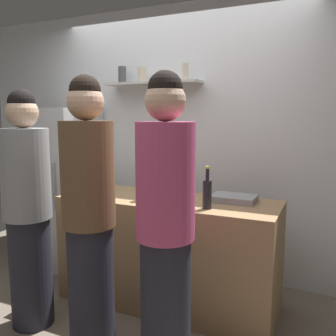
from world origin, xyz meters
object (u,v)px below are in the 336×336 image
object	(u,v)px
person_brown_jacket	(89,217)
wine_bottle_pale_glass	(110,178)
utensil_holder	(168,194)
water_bottle_plastic	(143,189)
refrigerator	(65,187)
baking_pan	(234,198)
person_pink_top	(165,229)
wine_bottle_dark_glass	(207,193)
person_grey_hoodie	(28,212)

from	to	relation	value
person_brown_jacket	wine_bottle_pale_glass	bearing A→B (deg)	-4.90
utensil_holder	water_bottle_plastic	distance (m)	0.19
utensil_holder	person_brown_jacket	world-z (taller)	person_brown_jacket
refrigerator	wine_bottle_pale_glass	size ratio (longest dim) A/B	5.31
baking_pan	wine_bottle_pale_glass	size ratio (longest dim) A/B	1.11
wine_bottle_pale_glass	baking_pan	bearing A→B (deg)	3.80
refrigerator	person_pink_top	distance (m)	1.99
baking_pan	wine_bottle_dark_glass	xyz separation A→B (m)	(-0.12, -0.29, 0.09)
baking_pan	wine_bottle_dark_glass	bearing A→B (deg)	-112.28
baking_pan	water_bottle_plastic	size ratio (longest dim) A/B	1.71
person_grey_hoodie	water_bottle_plastic	bearing A→B (deg)	-154.41
refrigerator	wine_bottle_dark_glass	world-z (taller)	refrigerator
refrigerator	wine_bottle_pale_glass	xyz separation A→B (m)	(0.75, -0.28, 0.19)
person_brown_jacket	person_grey_hoodie	world-z (taller)	person_brown_jacket
utensil_holder	person_pink_top	bearing A→B (deg)	-66.42
water_bottle_plastic	refrigerator	bearing A→B (deg)	158.95
person_pink_top	baking_pan	bearing A→B (deg)	37.36
wine_bottle_pale_glass	person_grey_hoodie	distance (m)	0.79
refrigerator	baking_pan	xyz separation A→B (m)	(1.84, -0.20, 0.10)
baking_pan	wine_bottle_pale_glass	world-z (taller)	wine_bottle_pale_glass
wine_bottle_pale_glass	person_brown_jacket	xyz separation A→B (m)	(0.37, -0.80, -0.10)
baking_pan	water_bottle_plastic	distance (m)	0.71
baking_pan	person_grey_hoodie	bearing A→B (deg)	-147.75
utensil_holder	person_grey_hoodie	bearing A→B (deg)	-141.42
wine_bottle_dark_glass	wine_bottle_pale_glass	bearing A→B (deg)	167.16
water_bottle_plastic	person_grey_hoodie	size ratio (longest dim) A/B	0.11
utensil_holder	water_bottle_plastic	xyz separation A→B (m)	(-0.17, -0.08, 0.03)
wine_bottle_dark_glass	person_grey_hoodie	bearing A→B (deg)	-155.94
utensil_holder	person_pink_top	world-z (taller)	person_pink_top
person_brown_jacket	person_grey_hoodie	bearing A→B (deg)	55.55
refrigerator	wine_bottle_dark_glass	bearing A→B (deg)	-16.12
person_brown_jacket	person_grey_hoodie	xyz separation A→B (m)	(-0.58, 0.05, -0.04)
wine_bottle_dark_glass	person_brown_jacket	world-z (taller)	person_brown_jacket
utensil_holder	person_grey_hoodie	xyz separation A→B (m)	(-0.82, -0.65, -0.08)
refrigerator	person_brown_jacket	world-z (taller)	person_brown_jacket
water_bottle_plastic	person_grey_hoodie	distance (m)	0.87
baking_pan	person_grey_hoodie	size ratio (longest dim) A/B	0.20
refrigerator	person_brown_jacket	size ratio (longest dim) A/B	0.90
wine_bottle_dark_glass	water_bottle_plastic	xyz separation A→B (m)	(-0.54, 0.04, -0.03)
utensil_holder	person_pink_top	size ratio (longest dim) A/B	0.12
person_grey_hoodie	baking_pan	bearing A→B (deg)	-163.84
person_pink_top	person_grey_hoodie	bearing A→B (deg)	135.86
wine_bottle_pale_glass	person_pink_top	size ratio (longest dim) A/B	0.17
wine_bottle_dark_glass	water_bottle_plastic	size ratio (longest dim) A/B	1.55
refrigerator	wine_bottle_pale_glass	bearing A→B (deg)	-20.24
person_pink_top	person_brown_jacket	xyz separation A→B (m)	(-0.55, 0.01, 0.00)
wine_bottle_pale_glass	wine_bottle_dark_glass	bearing A→B (deg)	-12.84
refrigerator	water_bottle_plastic	size ratio (longest dim) A/B	8.18
refrigerator	baking_pan	distance (m)	1.86
wine_bottle_dark_glass	person_pink_top	distance (m)	0.60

